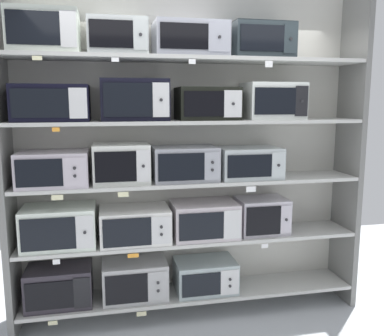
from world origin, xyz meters
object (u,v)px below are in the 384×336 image
microwave_8 (121,163)px  microwave_9 (184,163)px  microwave_14 (273,101)px  microwave_17 (190,40)px  microwave_4 (135,225)px  microwave_0 (60,286)px  microwave_6 (262,215)px  microwave_3 (59,226)px  microwave_5 (204,219)px  microwave_16 (117,38)px  microwave_18 (261,41)px  microwave_2 (205,275)px  microwave_1 (135,279)px  microwave_13 (207,104)px  microwave_12 (134,100)px  microwave_15 (44,32)px  microwave_10 (248,163)px  microwave_7 (54,168)px  microwave_11 (52,103)px

microwave_8 → microwave_9: 0.52m
microwave_14 → microwave_17: 0.87m
microwave_4 → microwave_14: size_ratio=1.16×
microwave_0 → microwave_6: microwave_6 is taller
microwave_3 → microwave_6: bearing=-0.0°
microwave_3 → microwave_5: bearing=0.0°
microwave_5 → microwave_16: microwave_16 is taller
microwave_0 → microwave_18: microwave_18 is taller
microwave_2 → microwave_9: 1.03m
microwave_1 → microwave_13: (0.63, 0.00, 1.49)m
microwave_17 → microwave_13: bearing=-0.1°
microwave_5 → microwave_12: (-0.58, -0.00, 1.02)m
microwave_3 → microwave_17: bearing=0.0°
microwave_15 → microwave_16: microwave_15 is taller
microwave_8 → microwave_18: (1.17, 0.00, 0.99)m
microwave_4 → microwave_6: (1.13, 0.00, 0.01)m
microwave_18 → microwave_17: bearing=180.0°
microwave_5 → microwave_17: microwave_17 is taller
microwave_8 → microwave_12: bearing=-0.1°
microwave_17 → microwave_16: bearing=-180.0°
microwave_10 → microwave_16: size_ratio=1.17×
microwave_15 → microwave_1: bearing=-0.0°
microwave_1 → microwave_8: bearing=180.0°
microwave_0 → microwave_7: 0.98m
microwave_0 → microwave_13: size_ratio=1.05×
microwave_14 → microwave_12: bearing=-180.0°
microwave_14 → microwave_3: bearing=-180.0°
microwave_5 → microwave_8: (-0.70, -0.00, 0.51)m
microwave_10 → microwave_17: size_ratio=0.92×
microwave_10 → microwave_12: 1.11m
microwave_13 → microwave_18: microwave_18 is taller
microwave_5 → microwave_17: size_ratio=0.96×
microwave_1 → microwave_4: 0.49m
microwave_9 → microwave_10: size_ratio=1.01×
microwave_4 → microwave_11: 1.18m
microwave_2 → microwave_13: 1.51m
microwave_4 → microwave_16: 1.51m
microwave_4 → microwave_13: 1.18m
microwave_8 → microwave_16: (-0.00, 0.00, 0.99)m
microwave_8 → microwave_9: microwave_8 is taller
microwave_9 → microwave_17: size_ratio=0.92×
microwave_12 → microwave_18: size_ratio=1.04×
microwave_12 → microwave_4: bearing=-179.6°
microwave_3 → microwave_4: 0.61m
microwave_2 → microwave_5: 0.52m
microwave_0 → microwave_6: 1.83m
microwave_14 → microwave_17: microwave_17 is taller
microwave_16 → microwave_13: bearing=-0.0°
microwave_5 → microwave_9: size_ratio=1.04×
microwave_9 → microwave_0: bearing=180.0°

